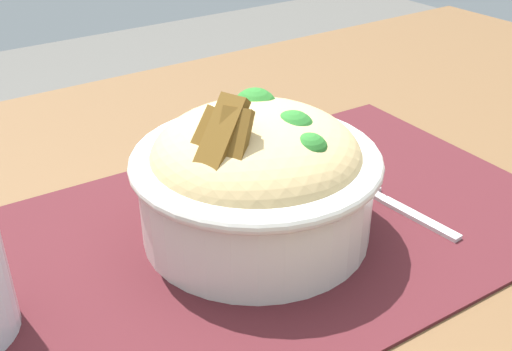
{
  "coord_description": "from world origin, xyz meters",
  "views": [
    {
      "loc": [
        -0.24,
        -0.31,
        1.01
      ],
      "look_at": [
        -0.01,
        0.02,
        0.78
      ],
      "focal_mm": 43.03,
      "sensor_mm": 36.0,
      "label": 1
    }
  ],
  "objects": [
    {
      "name": "placemat",
      "position": [
        0.01,
        0.02,
        0.73
      ],
      "size": [
        0.47,
        0.31,
        0.0
      ],
      "primitive_type": "cube",
      "rotation": [
        0.0,
        0.0,
        -0.04
      ],
      "color": "#47191E",
      "rests_on": "table"
    },
    {
      "name": "bowl",
      "position": [
        -0.01,
        0.02,
        0.79
      ],
      "size": [
        0.22,
        0.22,
        0.12
      ],
      "color": "silver",
      "rests_on": "placemat"
    },
    {
      "name": "table",
      "position": [
        0.0,
        0.0,
        0.67
      ],
      "size": [
        1.36,
        0.82,
        0.73
      ],
      "color": "brown",
      "rests_on": "ground_plane"
    },
    {
      "name": "fork",
      "position": [
        0.1,
        -0.01,
        0.74
      ],
      "size": [
        0.03,
        0.14,
        0.0
      ],
      "color": "silver",
      "rests_on": "placemat"
    }
  ]
}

